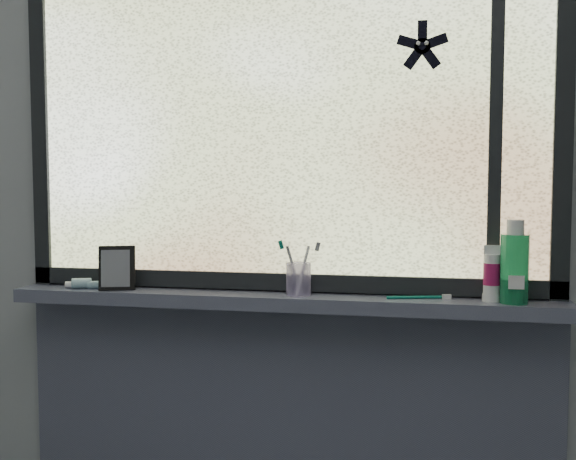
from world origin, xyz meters
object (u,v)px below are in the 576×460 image
(vanity_mirror, at_px, (117,268))
(toothbrush_cup, at_px, (299,279))
(cream_tube, at_px, (492,271))
(mouthwash_bottle, at_px, (515,262))

(vanity_mirror, distance_m, toothbrush_cup, 0.55)
(toothbrush_cup, distance_m, cream_tube, 0.53)
(toothbrush_cup, height_order, mouthwash_bottle, mouthwash_bottle)
(vanity_mirror, height_order, cream_tube, cream_tube)
(vanity_mirror, bearing_deg, cream_tube, -18.42)
(toothbrush_cup, distance_m, mouthwash_bottle, 0.59)
(toothbrush_cup, xyz_separation_m, cream_tube, (0.53, 0.00, 0.04))
(vanity_mirror, distance_m, cream_tube, 1.09)
(mouthwash_bottle, bearing_deg, cream_tube, 161.34)
(toothbrush_cup, relative_size, cream_tube, 0.85)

